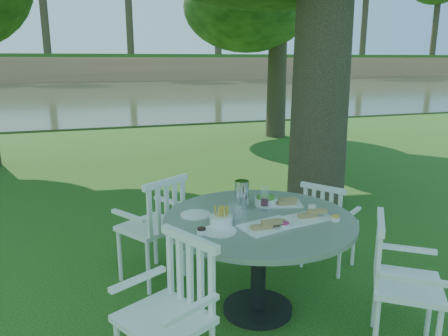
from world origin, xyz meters
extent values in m
plane|color=#17400D|center=(0.00, 0.00, 0.00)|extent=(140.00, 140.00, 0.00)
cylinder|color=black|center=(-0.17, -1.20, 0.02)|extent=(0.56, 0.56, 0.04)
cylinder|color=black|center=(-0.17, -1.20, 0.40)|extent=(0.12, 0.12, 0.72)
cylinder|color=slate|center=(-0.17, -1.20, 0.78)|extent=(1.48, 1.48, 0.04)
cylinder|color=white|center=(1.03, -0.74, 0.21)|extent=(0.03, 0.03, 0.43)
cylinder|color=white|center=(0.81, -0.43, 0.21)|extent=(0.03, 0.03, 0.43)
cylinder|color=white|center=(0.75, -0.93, 0.21)|extent=(0.03, 0.03, 0.43)
cylinder|color=white|center=(0.53, -0.62, 0.21)|extent=(0.03, 0.03, 0.43)
cube|color=white|center=(0.78, -0.68, 0.45)|extent=(0.58, 0.59, 0.04)
cube|color=white|center=(0.62, -0.79, 0.65)|extent=(0.28, 0.38, 0.44)
cylinder|color=white|center=(-0.81, -0.10, 0.24)|extent=(0.04, 0.04, 0.49)
cylinder|color=white|center=(-1.18, -0.33, 0.24)|extent=(0.04, 0.04, 0.49)
cylinder|color=white|center=(-0.60, -0.43, 0.24)|extent=(0.04, 0.04, 0.49)
cylinder|color=white|center=(-0.97, -0.66, 0.24)|extent=(0.04, 0.04, 0.49)
cube|color=white|center=(-0.89, -0.38, 0.51)|extent=(0.67, 0.65, 0.04)
cube|color=white|center=(-0.77, -0.56, 0.74)|extent=(0.44, 0.31, 0.50)
cylinder|color=white|center=(-0.98, -1.57, 0.24)|extent=(0.04, 0.04, 0.48)
cube|color=white|center=(-1.05, -1.85, 0.50)|extent=(0.62, 0.64, 0.04)
cube|color=white|center=(-0.86, -1.75, 0.72)|extent=(0.26, 0.45, 0.49)
cylinder|color=white|center=(0.88, -1.90, 0.23)|extent=(0.04, 0.04, 0.47)
cylinder|color=white|center=(0.34, -2.01, 0.23)|extent=(0.04, 0.04, 0.47)
cylinder|color=white|center=(0.58, -1.68, 0.23)|extent=(0.04, 0.04, 0.47)
cube|color=white|center=(0.61, -1.95, 0.49)|extent=(0.63, 0.64, 0.04)
cube|color=white|center=(0.44, -1.83, 0.71)|extent=(0.32, 0.41, 0.48)
cube|color=white|center=(-0.19, -1.40, 0.81)|extent=(0.46, 0.34, 0.02)
cube|color=white|center=(0.15, -1.34, 0.81)|extent=(0.41, 0.28, 0.01)
cube|color=white|center=(0.11, -0.97, 0.81)|extent=(0.38, 0.27, 0.01)
cylinder|color=white|center=(-0.55, -1.37, 0.81)|extent=(0.24, 0.24, 0.01)
cylinder|color=white|center=(-0.63, -1.00, 0.81)|extent=(0.23, 0.23, 0.01)
cylinder|color=white|center=(-0.50, -1.24, 0.84)|extent=(0.17, 0.17, 0.07)
cylinder|color=white|center=(-0.01, -0.94, 0.83)|extent=(0.19, 0.19, 0.06)
cylinder|color=silver|center=(-0.22, -0.94, 0.92)|extent=(0.11, 0.11, 0.23)
cylinder|color=white|center=(-0.08, -1.07, 0.90)|extent=(0.07, 0.07, 0.20)
cylinder|color=white|center=(-0.34, -1.18, 0.85)|extent=(0.06, 0.06, 0.10)
cylinder|color=white|center=(-0.37, -1.12, 0.86)|extent=(0.06, 0.06, 0.11)
cylinder|color=white|center=(-0.09, -1.46, 0.82)|extent=(0.08, 0.08, 0.03)
cylinder|color=white|center=(0.34, -1.44, 0.82)|extent=(0.07, 0.07, 0.03)
cylinder|color=white|center=(0.30, -1.17, 0.82)|extent=(0.07, 0.07, 0.03)
cylinder|color=white|center=(-0.68, -1.37, 0.82)|extent=(0.07, 0.07, 0.03)
ellipsoid|color=#193811|center=(3.47, 6.38, 3.27)|extent=(3.49, 3.49, 2.44)
cube|color=#343C23|center=(0.00, 23.00, 0.00)|extent=(100.00, 28.00, 0.12)
cube|color=#AA744F|center=(0.00, 38.50, 1.10)|extent=(100.00, 3.00, 2.20)
cube|color=#17400D|center=(0.00, 46.00, 2.35)|extent=(100.00, 18.00, 0.30)
cylinder|color=black|center=(41.00, 40.50, 8.70)|extent=(0.70, 0.70, 13.00)
camera|label=1|loc=(-1.42, -4.12, 1.98)|focal=35.00mm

